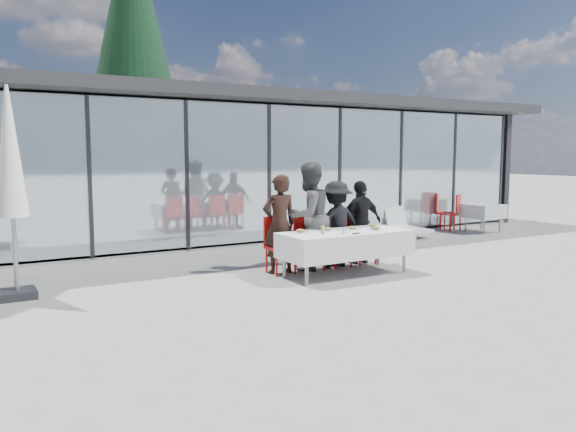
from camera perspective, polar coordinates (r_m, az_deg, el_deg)
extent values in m
plane|color=gray|center=(8.93, 4.59, -6.96)|extent=(90.00, 90.00, 0.00)
cube|color=gray|center=(16.78, -5.48, -0.57)|extent=(14.00, 8.00, 0.10)
cube|color=black|center=(20.27, -10.19, 4.93)|extent=(14.00, 0.20, 3.20)
cube|color=black|center=(20.54, 12.28, 4.90)|extent=(0.20, 8.00, 3.20)
cube|color=silver|center=(13.17, 1.75, 4.35)|extent=(13.60, 0.06, 3.10)
cube|color=#2D2D30|center=(16.35, -5.01, 10.74)|extent=(14.80, 8.80, 0.24)
cube|color=#262628|center=(11.36, -19.53, 3.68)|extent=(0.08, 0.10, 3.10)
cube|color=#262628|center=(11.88, -10.28, 4.04)|extent=(0.08, 0.10, 3.10)
cube|color=#262628|center=(12.68, -1.98, 4.27)|extent=(0.08, 0.10, 3.10)
cube|color=#262628|center=(13.71, 5.20, 4.40)|extent=(0.08, 0.10, 3.10)
cube|color=#262628|center=(14.92, 11.31, 4.46)|extent=(0.08, 0.10, 3.10)
cube|color=#262628|center=(16.28, 16.45, 4.46)|extent=(0.08, 0.10, 3.10)
cube|color=#262628|center=(17.74, 20.77, 4.44)|extent=(0.08, 0.10, 3.10)
cube|color=red|center=(14.43, -12.01, -0.20)|extent=(0.45, 0.45, 0.90)
cube|color=red|center=(15.42, -7.31, 0.30)|extent=(0.45, 0.45, 0.90)
cube|color=red|center=(16.13, 1.59, 0.61)|extent=(0.45, 0.45, 0.90)
cube|color=red|center=(17.82, 5.87, 1.12)|extent=(0.45, 0.45, 0.90)
cube|color=#1A3D13|center=(35.81, -19.19, 6.18)|extent=(6.50, 2.00, 4.40)
cube|color=#1A3D13|center=(38.19, -7.26, 6.46)|extent=(6.50, 2.00, 4.40)
cube|color=#1A3D13|center=(41.98, 2.90, 6.48)|extent=(6.50, 2.00, 4.40)
cube|color=#1A3D13|center=(46.84, 11.17, 6.35)|extent=(6.50, 2.00, 4.40)
cube|color=silver|center=(9.55, 5.88, -2.81)|extent=(2.26, 0.96, 0.42)
cylinder|color=gray|center=(8.74, 1.91, -4.86)|extent=(0.06, 0.06, 0.71)
cylinder|color=gray|center=(9.94, 11.73, -3.63)|extent=(0.06, 0.06, 0.71)
cylinder|color=gray|center=(9.33, -0.39, -4.14)|extent=(0.06, 0.06, 0.71)
cylinder|color=gray|center=(10.46, 9.16, -3.09)|extent=(0.06, 0.06, 0.71)
imported|color=black|center=(9.61, -0.89, -0.83)|extent=(0.66, 0.66, 1.70)
cube|color=red|center=(9.63, -0.74, -3.24)|extent=(0.44, 0.44, 0.05)
cube|color=red|center=(9.77, -1.32, -1.63)|extent=(0.44, 0.04, 0.55)
cylinder|color=red|center=(9.43, -1.15, -4.90)|extent=(0.04, 0.04, 0.43)
cylinder|color=red|center=(9.61, 0.73, -4.69)|extent=(0.04, 0.04, 0.43)
cylinder|color=red|center=(9.74, -2.19, -4.54)|extent=(0.04, 0.04, 0.43)
cylinder|color=red|center=(9.91, -0.35, -4.34)|extent=(0.04, 0.04, 0.43)
imported|color=#4D4D4D|center=(9.91, 2.12, -0.03)|extent=(1.12, 1.12, 1.91)
cube|color=red|center=(9.94, 2.26, -2.95)|extent=(0.44, 0.44, 0.05)
cube|color=red|center=(10.07, 1.65, -1.39)|extent=(0.44, 0.04, 0.55)
cylinder|color=red|center=(9.73, 1.93, -4.55)|extent=(0.04, 0.04, 0.43)
cylinder|color=red|center=(9.93, 3.69, -4.35)|extent=(0.04, 0.04, 0.43)
cylinder|color=red|center=(10.03, 0.83, -4.22)|extent=(0.04, 0.04, 0.43)
cylinder|color=red|center=(10.22, 2.56, -4.03)|extent=(0.04, 0.04, 0.43)
imported|color=black|center=(10.26, 4.93, -0.81)|extent=(1.02, 1.02, 1.56)
cube|color=red|center=(10.27, 5.06, -2.67)|extent=(0.44, 0.44, 0.05)
cube|color=red|center=(10.39, 4.44, -1.16)|extent=(0.44, 0.04, 0.55)
cylinder|color=red|center=(10.06, 4.81, -4.21)|extent=(0.04, 0.04, 0.43)
cylinder|color=red|center=(10.27, 6.46, -4.02)|extent=(0.04, 0.04, 0.43)
cylinder|color=red|center=(10.35, 3.66, -3.91)|extent=(0.04, 0.04, 0.43)
cylinder|color=red|center=(10.55, 5.28, -3.72)|extent=(0.04, 0.04, 0.43)
imported|color=black|center=(10.59, 7.40, -0.63)|extent=(0.92, 0.92, 1.56)
cube|color=red|center=(10.60, 7.53, -2.42)|extent=(0.44, 0.44, 0.05)
cube|color=red|center=(10.72, 6.90, -0.96)|extent=(0.44, 0.04, 0.55)
cylinder|color=red|center=(10.39, 7.34, -3.91)|extent=(0.04, 0.04, 0.43)
cylinder|color=red|center=(10.61, 8.88, -3.72)|extent=(0.04, 0.04, 0.43)
cylinder|color=red|center=(10.67, 6.16, -3.62)|extent=(0.04, 0.04, 0.43)
cylinder|color=red|center=(10.88, 7.68, -3.45)|extent=(0.04, 0.04, 0.43)
cylinder|color=white|center=(9.28, 1.29, -1.69)|extent=(0.27, 0.27, 0.01)
ellipsoid|color=#B9884A|center=(9.27, 1.29, -1.48)|extent=(0.15, 0.15, 0.05)
cylinder|color=white|center=(9.53, 4.03, -1.49)|extent=(0.27, 0.27, 0.01)
ellipsoid|color=#426425|center=(9.53, 4.03, -1.29)|extent=(0.15, 0.15, 0.05)
cylinder|color=white|center=(9.71, 6.58, -1.37)|extent=(0.27, 0.27, 0.01)
ellipsoid|color=#B9884A|center=(9.70, 6.58, -1.17)|extent=(0.15, 0.15, 0.05)
cylinder|color=white|center=(10.13, 8.53, -1.08)|extent=(0.27, 0.27, 0.01)
ellipsoid|color=#426425|center=(10.13, 8.53, -0.89)|extent=(0.15, 0.15, 0.05)
cylinder|color=white|center=(9.73, 8.88, -1.39)|extent=(0.27, 0.27, 0.01)
ellipsoid|color=#426425|center=(9.73, 8.88, -1.19)|extent=(0.15, 0.15, 0.05)
cylinder|color=#7EB24A|center=(9.19, 3.54, -1.38)|extent=(0.06, 0.06, 0.14)
cylinder|color=silver|center=(9.17, 5.65, -1.54)|extent=(0.07, 0.07, 0.10)
cube|color=black|center=(9.24, 6.95, -1.76)|extent=(0.14, 0.03, 0.01)
cube|color=silver|center=(15.62, 19.20, 0.48)|extent=(0.86, 0.86, 0.36)
cylinder|color=gray|center=(15.22, 19.30, -0.42)|extent=(0.05, 0.05, 0.72)
cylinder|color=gray|center=(15.68, 20.72, -0.29)|extent=(0.05, 0.05, 0.72)
cylinder|color=gray|center=(15.61, 17.63, -0.21)|extent=(0.05, 0.05, 0.72)
cylinder|color=gray|center=(16.06, 19.06, -0.08)|extent=(0.05, 0.05, 0.72)
cube|color=red|center=(15.91, 15.65, 0.30)|extent=(0.61, 0.61, 0.05)
cube|color=red|center=(15.93, 14.97, 1.23)|extent=(0.38, 0.28, 0.55)
cylinder|color=red|center=(15.69, 15.64, -0.65)|extent=(0.04, 0.04, 0.43)
cylinder|color=red|center=(15.95, 16.54, -0.56)|extent=(0.04, 0.04, 0.43)
cylinder|color=red|center=(15.94, 14.71, -0.51)|extent=(0.04, 0.04, 0.43)
cylinder|color=red|center=(16.19, 15.61, -0.44)|extent=(0.04, 0.04, 0.43)
cube|color=red|center=(15.72, 16.18, 0.22)|extent=(0.60, 0.60, 0.05)
cube|color=red|center=(15.65, 16.91, 1.09)|extent=(0.40, 0.25, 0.55)
cylinder|color=red|center=(15.50, 16.17, -0.75)|extent=(0.04, 0.04, 0.43)
cylinder|color=red|center=(15.76, 17.07, -0.66)|extent=(0.04, 0.04, 0.43)
cylinder|color=red|center=(15.74, 15.22, -0.61)|extent=(0.04, 0.04, 0.43)
cylinder|color=red|center=(16.00, 16.13, -0.53)|extent=(0.04, 0.04, 0.43)
cube|color=black|center=(8.96, -25.79, -7.14)|extent=(0.50, 0.50, 0.12)
cylinder|color=gray|center=(8.77, -26.19, 1.10)|extent=(0.06, 0.06, 2.70)
cone|color=white|center=(8.74, -26.43, 5.91)|extent=(0.44, 0.44, 1.83)
cube|color=white|center=(14.40, 12.09, -1.30)|extent=(0.70, 1.34, 0.08)
cube|color=white|center=(14.80, 10.82, -0.01)|extent=(0.62, 0.31, 0.54)
cylinder|color=white|center=(13.84, 12.85, -2.07)|extent=(0.04, 0.04, 0.14)
cylinder|color=white|center=(14.19, 14.33, -1.91)|extent=(0.04, 0.04, 0.14)
cylinder|color=white|center=(14.66, 9.91, -1.55)|extent=(0.04, 0.04, 0.14)
cylinder|color=white|center=(14.98, 11.37, -1.41)|extent=(0.04, 0.04, 0.14)
cylinder|color=#382316|center=(20.88, -15.07, 3.20)|extent=(0.44, 0.44, 2.00)
cone|color=black|center=(21.23, -15.47, 16.80)|extent=(4.00, 4.00, 9.00)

